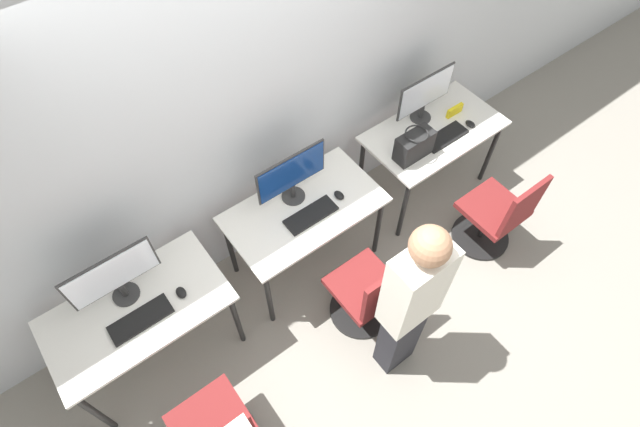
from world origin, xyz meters
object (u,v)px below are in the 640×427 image
person_center (411,303)px  monitor_right (425,95)px  mouse_center (339,195)px  office_chair_center (368,295)px  office_chair_right (496,217)px  monitor_left (114,277)px  monitor_center (292,175)px  mouse_right (470,124)px  mouse_left (181,293)px  handbag (414,145)px  keyboard_center (311,215)px  keyboard_right (445,137)px  keyboard_left (141,319)px

person_center → monitor_right: (1.27, 1.21, 0.07)m
mouse_center → office_chair_center: size_ratio=0.10×
monitor_right → office_chair_right: monitor_right is taller
monitor_left → monitor_center: bearing=0.1°
mouse_right → monitor_center: bearing=170.2°
monitor_center → office_chair_right: 1.72m
person_center → monitor_right: 1.75m
mouse_left → person_center: (1.05, -0.97, 0.15)m
monitor_right → handbag: bearing=-142.0°
monitor_left → keyboard_center: monitor_left is taller
monitor_left → person_center: person_center is taller
mouse_left → keyboard_right: bearing=-1.0°
office_chair_center → monitor_right: monitor_right is taller
monitor_center → mouse_right: bearing=-9.8°
handbag → mouse_right: bearing=-4.0°
person_center → mouse_right: person_center is taller
keyboard_center → keyboard_right: 1.30m
monitor_center → mouse_center: 0.40m
monitor_right → office_chair_right: bearing=-88.5°
mouse_left → mouse_right: same height
keyboard_left → keyboard_center: bearing=0.1°
mouse_left → handbag: 1.98m
monitor_right → mouse_left: bearing=-174.0°
office_chair_center → office_chair_right: (1.25, -0.09, 0.00)m
mouse_center → monitor_right: bearing=12.9°
monitor_left → mouse_left: size_ratio=6.12×
office_chair_right → monitor_right: bearing=91.5°
keyboard_center → mouse_center: (0.26, 0.02, 0.01)m
keyboard_left → office_chair_center: bearing=-23.3°
mouse_left → office_chair_right: bearing=-16.5°
keyboard_center → mouse_right: 1.56m
mouse_center → keyboard_right: size_ratio=0.23×
keyboard_left → mouse_right: mouse_right is taller
keyboard_right → mouse_right: bearing=-5.1°
office_chair_right → handbag: handbag is taller
monitor_right → person_center: bearing=-136.3°
person_center → keyboard_right: size_ratio=4.27×
office_chair_center → keyboard_right: (1.23, 0.56, 0.39)m
monitor_left → office_chair_right: bearing=-18.9°
keyboard_left → keyboard_right: (2.60, -0.03, 0.00)m
office_chair_center → mouse_right: 1.63m
person_center → mouse_right: bearing=30.6°
keyboard_left → mouse_left: size_ratio=4.31×
monitor_right → keyboard_right: (0.00, -0.28, -0.23)m
monitor_left → monitor_center: size_ratio=1.00×
person_center → mouse_center: bearing=76.6°
monitor_right → handbag: monitor_right is taller
mouse_left → mouse_right: (2.57, -0.06, 0.00)m
monitor_center → mouse_left: bearing=-168.4°
monitor_center → office_chair_center: (0.07, -0.81, -0.62)m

